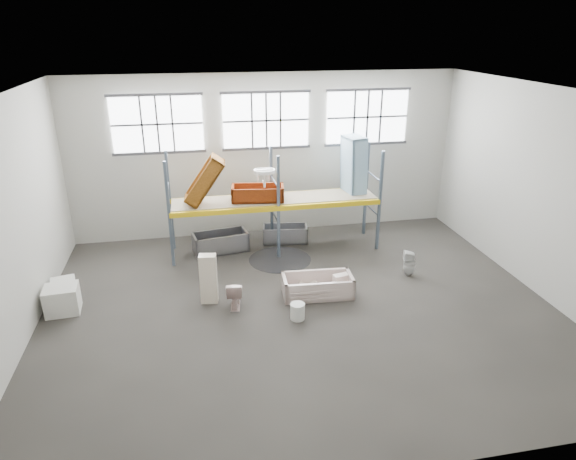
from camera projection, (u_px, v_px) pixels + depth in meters
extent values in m
cube|color=#413D38|center=(300.00, 309.00, 12.13)|extent=(12.00, 10.00, 0.10)
cube|color=silver|center=(302.00, 90.00, 10.21)|extent=(12.00, 10.00, 0.10)
cube|color=#B0AFA3|center=(266.00, 155.00, 15.76)|extent=(12.00, 0.10, 5.00)
cube|color=#9F9D93|center=(384.00, 338.00, 6.58)|extent=(12.00, 0.10, 5.00)
cube|color=#9D9B91|center=(6.00, 229.00, 10.10)|extent=(0.10, 10.00, 5.00)
cube|color=#ABAA9F|center=(544.00, 193.00, 12.25)|extent=(0.10, 10.00, 5.00)
cube|color=white|center=(157.00, 124.00, 14.68)|extent=(2.60, 0.04, 1.60)
cube|color=white|center=(266.00, 120.00, 15.25)|extent=(2.60, 0.04, 1.60)
cube|color=white|center=(367.00, 117.00, 15.82)|extent=(2.60, 0.04, 1.60)
cube|color=slate|center=(169.00, 215.00, 13.65)|extent=(0.08, 0.08, 3.00)
cube|color=slate|center=(170.00, 201.00, 14.74)|extent=(0.08, 0.08, 3.00)
cube|color=slate|center=(278.00, 208.00, 14.18)|extent=(0.08, 0.08, 3.00)
cube|color=slate|center=(271.00, 195.00, 15.28)|extent=(0.08, 0.08, 3.00)
cube|color=slate|center=(380.00, 202.00, 14.72)|extent=(0.08, 0.08, 3.00)
cube|color=slate|center=(366.00, 189.00, 15.81)|extent=(0.08, 0.08, 3.00)
cube|color=yellow|center=(278.00, 208.00, 14.18)|extent=(6.00, 0.10, 0.14)
cube|color=yellow|center=(271.00, 195.00, 15.28)|extent=(6.00, 0.10, 0.14)
cube|color=gray|center=(275.00, 199.00, 14.70)|extent=(5.90, 1.10, 0.03)
cylinder|color=black|center=(280.00, 259.00, 14.57)|extent=(1.80, 1.80, 0.00)
cube|color=beige|center=(341.00, 281.00, 12.73)|extent=(0.45, 0.29, 0.40)
imported|color=beige|center=(308.00, 286.00, 12.75)|extent=(0.56, 0.56, 0.16)
imported|color=beige|center=(235.00, 293.00, 12.05)|extent=(0.47, 0.71, 0.68)
cube|color=beige|center=(209.00, 279.00, 12.13)|extent=(0.44, 0.32, 1.25)
imported|color=silver|center=(409.00, 263.00, 13.54)|extent=(0.39, 0.38, 0.70)
imported|color=white|center=(265.00, 186.00, 14.12)|extent=(0.62, 0.49, 0.53)
cylinder|color=silver|center=(298.00, 311.00, 11.57)|extent=(0.43, 0.43, 0.39)
cube|color=silver|center=(62.00, 300.00, 11.81)|extent=(0.80, 0.70, 0.64)
cube|color=silver|center=(64.00, 289.00, 12.48)|extent=(0.67, 0.67, 0.47)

